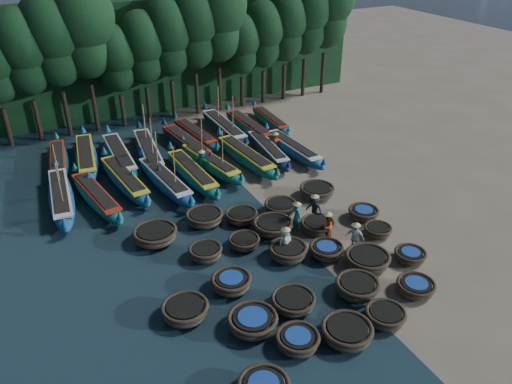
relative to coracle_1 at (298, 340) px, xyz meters
name	(u,v)px	position (x,y,z in m)	size (l,w,h in m)	color
ground	(281,223)	(4.26, 8.99, -0.41)	(120.00, 120.00, 0.00)	#7D6F5B
foliage_wall	(157,54)	(4.26, 32.49, 4.59)	(40.00, 3.00, 10.00)	black
coracle_1	(298,340)	(0.00, 0.00, 0.00)	(2.33, 2.33, 0.71)	brown
coracle_2	(347,332)	(2.15, -0.60, 0.04)	(2.43, 2.43, 0.79)	brown
coracle_3	(385,316)	(4.36, -0.53, -0.02)	(2.18, 2.18, 0.69)	brown
coracle_4	(416,287)	(7.02, 0.39, -0.03)	(2.24, 2.24, 0.66)	brown
coracle_5	(253,322)	(-1.23, 1.87, 0.02)	(2.31, 2.31, 0.75)	brown
coracle_6	(293,302)	(1.09, 2.20, -0.01)	(2.38, 2.38, 0.70)	brown
coracle_7	(357,287)	(4.38, 1.62, 0.05)	(2.59, 2.59, 0.80)	brown
coracle_8	(367,260)	(6.23, 3.17, 0.03)	(2.45, 2.45, 0.78)	brown
coracle_9	(410,255)	(8.58, 2.51, -0.04)	(1.84, 1.84, 0.64)	brown
coracle_10	(185,310)	(-3.69, 3.93, 0.02)	(2.29, 2.29, 0.76)	brown
coracle_11	(231,282)	(-0.97, 4.76, 0.05)	(2.31, 2.31, 0.79)	brown
coracle_12	(288,251)	(2.84, 5.71, 0.05)	(2.48, 2.48, 0.81)	brown
coracle_13	(326,250)	(4.78, 4.90, 0.01)	(2.16, 2.16, 0.72)	brown
coracle_14	(378,231)	(8.59, 5.22, -0.05)	(1.65, 1.65, 0.64)	brown
coracle_15	(205,252)	(-1.15, 7.73, 0.01)	(2.17, 2.17, 0.74)	brown
coracle_16	(244,242)	(1.18, 7.74, -0.05)	(2.15, 2.15, 0.63)	brown
coracle_17	(273,226)	(3.29, 8.24, 0.05)	(2.81, 2.81, 0.82)	brown
coracle_18	(318,226)	(5.72, 7.18, 0.00)	(2.41, 2.41, 0.72)	brown
coracle_19	(363,213)	(8.94, 7.03, 0.02)	(2.24, 2.24, 0.74)	brown
coracle_20	(155,235)	(-3.10, 10.51, 0.06)	(2.70, 2.70, 0.82)	brown
coracle_21	(204,217)	(0.11, 10.99, 0.04)	(2.80, 2.80, 0.78)	brown
coracle_22	(241,216)	(2.22, 10.24, -0.04)	(2.20, 2.20, 0.65)	brown
coracle_23	(281,207)	(4.80, 9.98, 0.02)	(2.20, 2.20, 0.76)	brown
coracle_24	(317,191)	(7.93, 10.65, 0.04)	(2.32, 2.32, 0.78)	brown
long_boat_0	(61,197)	(-7.23, 17.20, 0.18)	(2.22, 8.79, 3.74)	navy
long_boat_1	(96,196)	(-5.20, 16.35, 0.14)	(2.70, 8.15, 1.45)	#105D5E
long_boat_2	(125,179)	(-3.01, 17.78, 0.17)	(2.41, 8.66, 1.53)	navy
long_boat_3	(165,180)	(-0.59, 16.42, 0.17)	(2.35, 8.63, 3.68)	navy
long_boat_4	(192,173)	(1.44, 16.60, 0.17)	(1.93, 8.63, 1.52)	#105D5E
long_boat_5	(210,163)	(3.21, 17.57, 0.15)	(2.83, 8.29, 3.57)	#105D5E
long_boat_6	(246,156)	(5.98, 17.32, 0.18)	(2.24, 8.76, 1.55)	#105D5E
long_boat_7	(268,149)	(8.06, 17.76, 0.13)	(2.20, 7.98, 1.41)	#0E1E36
long_boat_8	(293,149)	(9.84, 17.00, 0.14)	(1.87, 8.29, 1.46)	navy
long_boat_9	(58,160)	(-6.58, 23.11, 0.11)	(2.25, 7.81, 1.38)	#105D5E
long_boat_10	(86,157)	(-4.66, 22.58, 0.19)	(2.73, 8.90, 1.58)	navy
long_boat_11	(120,156)	(-2.42, 21.63, 0.20)	(1.85, 9.15, 1.61)	#105D5E
long_boat_12	(149,151)	(-0.26, 21.45, 0.21)	(2.62, 9.14, 3.91)	#0E1E36
long_boat_13	(186,143)	(2.84, 21.71, 0.16)	(2.43, 8.46, 1.50)	#0E1E36
long_boat_14	(195,134)	(4.18, 23.18, 0.11)	(2.19, 7.81, 1.38)	#105D5E
long_boat_15	(224,128)	(6.77, 23.20, 0.20)	(1.65, 9.11, 3.87)	#0E1E36
long_boat_16	(248,127)	(8.75, 22.53, 0.16)	(1.69, 8.55, 1.50)	#105D5E
long_boat_17	(270,120)	(11.23, 23.21, 0.08)	(1.65, 7.36, 1.30)	#105D5E
fisherman_0	(285,241)	(2.90, 6.10, 0.50)	(0.88, 0.62, 1.90)	beige
fisherman_1	(297,215)	(4.71, 7.95, 0.58)	(0.52, 0.69, 2.01)	#196D63
fisherman_2	(327,225)	(5.79, 6.36, 0.48)	(1.04, 1.01, 1.89)	#BC4519
fisherman_3	(314,208)	(6.13, 8.24, 0.52)	(1.07, 1.33, 2.00)	black
fisherman_4	(355,237)	(6.44, 4.64, 0.53)	(0.99, 1.08, 1.97)	beige
fisherman_5	(202,162)	(2.49, 17.32, 0.49)	(1.29, 1.65, 1.95)	#196D63
fisherman_6	(275,141)	(9.02, 18.27, 0.42)	(0.74, 0.52, 1.71)	#BC4519
tree_2	(22,51)	(-7.14, 28.99, 6.91)	(4.51, 4.51, 10.63)	black
tree_3	(52,39)	(-4.84, 28.99, 7.58)	(4.92, 4.92, 11.60)	black
tree_4	(81,27)	(-2.54, 28.99, 8.26)	(5.34, 5.34, 12.58)	black
tree_5	(116,58)	(-0.24, 28.99, 5.56)	(3.68, 3.68, 8.68)	black
tree_6	(142,47)	(2.06, 28.99, 6.23)	(4.09, 4.09, 9.65)	black
tree_7	(168,36)	(4.36, 28.99, 6.91)	(4.51, 4.51, 10.63)	black
tree_8	(193,25)	(6.66, 28.99, 7.58)	(4.92, 4.92, 11.60)	black
tree_9	(217,15)	(8.96, 28.99, 8.26)	(5.34, 5.34, 12.58)	black
tree_10	(241,43)	(11.26, 28.99, 5.56)	(3.68, 3.68, 8.68)	black
tree_11	(263,33)	(13.56, 28.99, 6.23)	(4.09, 4.09, 9.65)	black
tree_12	(285,24)	(15.86, 28.99, 6.91)	(4.51, 4.51, 10.63)	black
tree_13	(306,14)	(18.16, 28.99, 7.58)	(4.92, 4.92, 11.60)	black
tree_14	(327,5)	(20.46, 28.99, 8.26)	(5.34, 5.34, 12.58)	black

